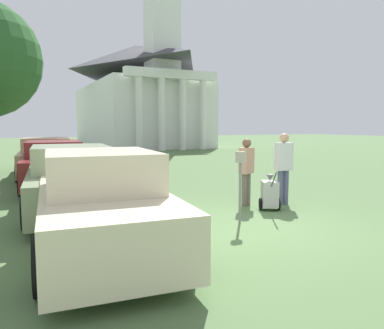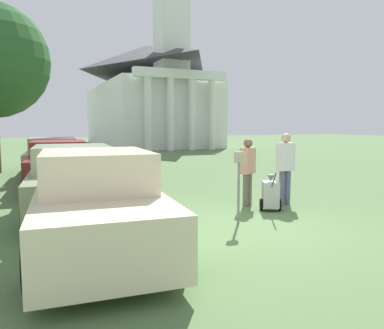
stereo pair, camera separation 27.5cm
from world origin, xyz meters
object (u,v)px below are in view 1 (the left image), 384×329
Objects in this scene: parked_car_sage at (71,180)px; equipment_cart at (270,194)px; person_supervisor at (283,164)px; parked_car_maroon at (54,165)px; parked_car_cream at (101,205)px; parking_meter at (240,174)px; parked_car_tan at (46,158)px; person_worker at (246,168)px; church at (138,90)px.

equipment_cart is at bearing -21.61° from parked_car_sage.
parked_car_sage is at bearing -16.41° from person_supervisor.
equipment_cart is (4.17, -5.92, -0.32)m from parked_car_maroon.
parked_car_cream is 7.03m from parked_car_maroon.
parking_meter is at bearing 31.35° from person_supervisor.
parked_car_tan is at bearing 94.67° from parked_car_maroon.
parked_car_maroon is 2.85m from parked_car_tan.
person_worker is 0.89m from equipment_cart.
parked_car_maroon is at bearing -113.80° from church.
parking_meter is 1.60m from equipment_cart.
parked_car_sage is at bearing -85.35° from parked_car_maroon.
person_worker reaches higher than parking_meter.
church is at bearing 105.92° from equipment_cart.
parked_car_sage is 5.16m from person_supervisor.
parked_car_maroon is 7.38m from person_supervisor.
parked_car_sage is at bearing 94.67° from parked_car_cream.
person_supervisor is (0.90, -0.30, 0.08)m from person_worker.
parking_meter is at bearing -39.29° from parked_car_sage.
person_worker reaches higher than parked_car_cream.
parked_car_tan is 3.18× the size of person_worker.
parked_car_maroon is at bearing -85.33° from parked_car_tan.
parked_car_tan is at bearing 106.87° from parking_meter.
parked_car_sage is 5.18× the size of equipment_cart.
parking_meter is 1.46× the size of equipment_cart.
parked_car_maroon reaches higher than equipment_cart.
parked_car_tan is 2.95× the size of person_supervisor.
parked_car_maroon is 7.23m from parking_meter.
parked_car_tan reaches higher than parking_meter.
parking_meter is (2.87, -2.77, 0.31)m from parked_car_sage.
parked_car_cream is at bearing -85.34° from parked_car_maroon.
parked_car_sage is at bearing 136.04° from parking_meter.
parked_car_cream is 2.67× the size of person_supervisor.
person_worker reaches higher than parked_car_maroon.
parking_meter is 0.06× the size of church.
parked_car_maroon is at bearing -46.04° from person_supervisor.
parked_car_tan is 23.69m from church.
parked_car_sage is 29.73m from church.
parked_car_sage reaches higher than equipment_cart.
church is at bearing -131.10° from person_worker.
parked_car_cream is 4.78× the size of equipment_cart.
equipment_cart is (0.20, -0.67, -0.55)m from person_worker.
parked_car_maroon is at bearing 153.01° from equipment_cart.
parked_car_maroon is 2.95× the size of person_supervisor.
equipment_cart is at bearing 28.88° from parking_meter.
church is (5.53, 29.12, 4.50)m from person_supervisor.
parked_car_cream is at bearing -85.34° from parked_car_tan.
parking_meter is (2.87, -6.63, 0.31)m from parked_car_maroon.
parked_car_tan is at bearing -92.40° from person_worker.
equipment_cart is (-0.70, -0.37, -0.64)m from person_supervisor.
equipment_cart is (4.17, 1.11, -0.34)m from parked_car_cream.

